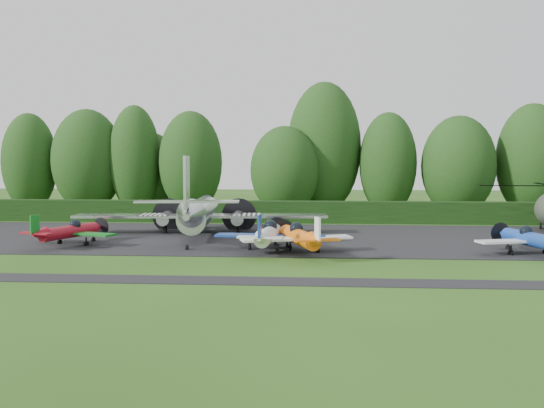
# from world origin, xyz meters

# --- Properties ---
(ground) EXTENTS (160.00, 160.00, 0.00)m
(ground) POSITION_xyz_m (0.00, 0.00, 0.00)
(ground) COLOR #284C15
(ground) RESTS_ON ground
(apron) EXTENTS (70.00, 18.00, 0.01)m
(apron) POSITION_xyz_m (0.00, 10.00, 0.00)
(apron) COLOR black
(apron) RESTS_ON ground
(taxiway_verge) EXTENTS (70.00, 2.00, 0.00)m
(taxiway_verge) POSITION_xyz_m (0.00, -6.00, 0.00)
(taxiway_verge) COLOR black
(taxiway_verge) RESTS_ON ground
(hedgerow) EXTENTS (90.00, 1.60, 2.00)m
(hedgerow) POSITION_xyz_m (0.00, 21.00, 0.00)
(hedgerow) COLOR black
(hedgerow) RESTS_ON ground
(transport_plane) EXTENTS (19.76, 15.15, 6.33)m
(transport_plane) POSITION_xyz_m (-7.16, 10.76, 1.77)
(transport_plane) COLOR silver
(transport_plane) RESTS_ON ground
(light_plane_red) EXTENTS (6.29, 6.62, 2.42)m
(light_plane_red) POSITION_xyz_m (-14.87, 4.85, 1.01)
(light_plane_red) COLOR maroon
(light_plane_red) RESTS_ON ground
(light_plane_white) EXTENTS (7.11, 7.48, 2.73)m
(light_plane_white) POSITION_xyz_m (-1.20, 3.35, 1.14)
(light_plane_white) COLOR silver
(light_plane_white) RESTS_ON ground
(light_plane_orange) EXTENTS (7.02, 7.38, 2.70)m
(light_plane_orange) POSITION_xyz_m (0.74, 2.29, 1.12)
(light_plane_orange) COLOR orange
(light_plane_orange) RESTS_ON ground
(light_plane_blue) EXTENTS (6.47, 6.80, 2.49)m
(light_plane_blue) POSITION_xyz_m (14.88, 2.88, 1.04)
(light_plane_blue) COLOR #193F96
(light_plane_blue) RESTS_ON ground
(tree_0) EXTENTS (7.16, 7.16, 11.59)m
(tree_0) POSITION_xyz_m (23.97, 29.52, 5.78)
(tree_0) COLOR black
(tree_0) RESTS_ON ground
(tree_1) EXTENTS (5.78, 5.78, 8.83)m
(tree_1) POSITION_xyz_m (-16.87, 33.60, 4.40)
(tree_1) COLOR black
(tree_1) RESTS_ON ground
(tree_2) EXTENTS (8.03, 8.03, 14.24)m
(tree_2) POSITION_xyz_m (2.63, 31.82, 7.11)
(tree_2) COLOR black
(tree_2) RESTS_ON ground
(tree_5) EXTENTS (7.86, 7.86, 11.40)m
(tree_5) POSITION_xyz_m (-23.64, 31.11, 5.69)
(tree_5) COLOR black
(tree_5) RESTS_ON ground
(tree_6) EXTENTS (6.82, 6.82, 11.05)m
(tree_6) POSITION_xyz_m (-11.78, 30.08, 5.51)
(tree_6) COLOR black
(tree_6) RESTS_ON ground
(tree_7) EXTENTS (6.02, 6.02, 10.80)m
(tree_7) POSITION_xyz_m (9.34, 30.00, 5.38)
(tree_7) COLOR black
(tree_7) RESTS_ON ground
(tree_8) EXTENTS (7.27, 7.27, 9.33)m
(tree_8) POSITION_xyz_m (-1.51, 28.77, 4.65)
(tree_8) COLOR black
(tree_8) RESTS_ON ground
(tree_10) EXTENTS (6.03, 6.03, 11.02)m
(tree_10) POSITION_xyz_m (-30.45, 31.38, 5.49)
(tree_10) COLOR black
(tree_10) RESTS_ON ground
(tree_11) EXTENTS (7.54, 7.54, 10.34)m
(tree_11) POSITION_xyz_m (16.40, 28.95, 5.16)
(tree_11) COLOR black
(tree_11) RESTS_ON ground
(tree_13) EXTENTS (5.59, 5.59, 11.77)m
(tree_13) POSITION_xyz_m (-18.16, 30.74, 5.87)
(tree_13) COLOR black
(tree_13) RESTS_ON ground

